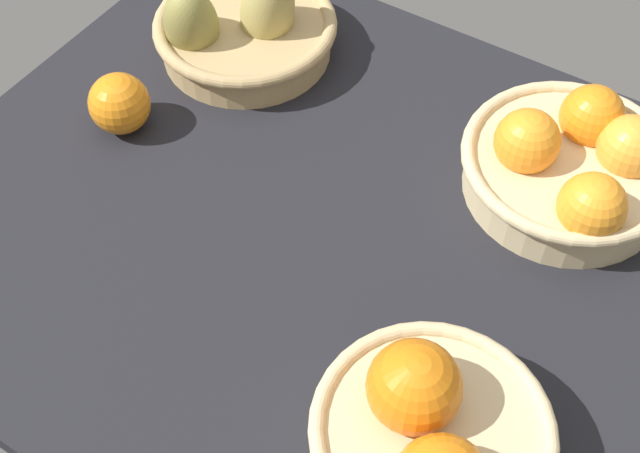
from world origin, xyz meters
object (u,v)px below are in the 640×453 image
(basket_near_right, at_px, (430,438))
(basket_far_right, at_px, (573,165))
(loose_orange_front_gap, at_px, (119,104))
(basket_far_left_pears, at_px, (242,29))

(basket_near_right, xyz_separation_m, basket_far_right, (-0.02, 0.36, -0.00))
(basket_far_right, bearing_deg, loose_orange_front_gap, -158.72)
(basket_near_right, height_order, loose_orange_front_gap, basket_near_right)
(basket_far_left_pears, height_order, loose_orange_front_gap, basket_far_left_pears)
(loose_orange_front_gap, bearing_deg, basket_far_left_pears, 76.60)
(basket_far_right, bearing_deg, basket_near_right, -87.19)
(basket_far_left_pears, height_order, basket_near_right, basket_far_left_pears)
(basket_near_right, relative_size, basket_far_right, 0.90)
(basket_far_left_pears, distance_m, basket_far_right, 0.43)
(basket_far_left_pears, relative_size, basket_far_right, 0.97)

